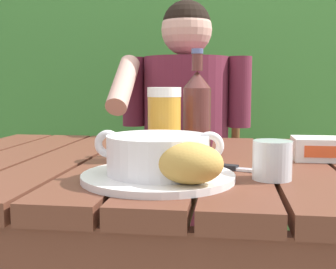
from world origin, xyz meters
TOP-DOWN VIEW (x-y plane):
  - dining_table at (0.00, 0.00)m, footprint 1.18×0.80m
  - hedge_backdrop at (-0.08, 1.78)m, footprint 2.92×0.78m
  - chair_near_diner at (-0.04, 0.84)m, footprint 0.42×0.40m
  - person_eating at (-0.05, 0.64)m, footprint 0.48×0.47m
  - serving_plate at (-0.01, -0.22)m, footprint 0.27×0.27m
  - soup_bowl at (-0.01, -0.22)m, footprint 0.23×0.18m
  - bread_roll at (0.05, -0.29)m, footprint 0.12×0.10m
  - beer_glass at (-0.03, -0.01)m, footprint 0.08×0.08m
  - beer_bottle at (0.04, 0.07)m, footprint 0.07×0.07m
  - water_glass_small at (0.19, -0.19)m, footprint 0.07×0.07m
  - butter_tub at (0.32, 0.03)m, footprint 0.12×0.09m
  - table_knife at (0.13, -0.11)m, footprint 0.14×0.07m

SIDE VIEW (x-z plane):
  - chair_near_diner at x=-0.04m, z-range -0.03..1.01m
  - dining_table at x=0.00m, z-range 0.27..1.02m
  - person_eating at x=-0.05m, z-range 0.11..1.33m
  - table_knife at x=0.13m, z-range 0.75..0.76m
  - serving_plate at x=-0.01m, z-range 0.75..0.76m
  - butter_tub at x=0.32m, z-range 0.75..0.80m
  - water_glass_small at x=0.19m, z-range 0.75..0.82m
  - bread_roll at x=0.05m, z-range 0.76..0.83m
  - soup_bowl at x=-0.01m, z-range 0.76..0.83m
  - beer_glass at x=-0.03m, z-range 0.75..0.91m
  - beer_bottle at x=0.04m, z-range 0.73..0.98m
  - hedge_backdrop at x=-0.08m, z-range -0.19..2.08m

